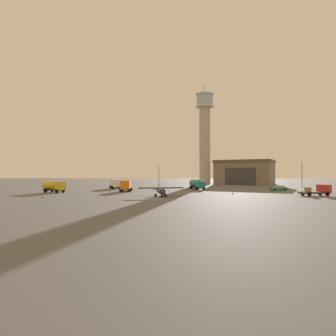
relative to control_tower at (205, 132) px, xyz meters
The scene contains 14 objects.
ground_plane 74.49m from the control_tower, 102.73° to the right, with size 400.00×400.00×0.00m, color #545456.
control_tower is the anchor object (origin of this frame).
hangar 24.13m from the control_tower, ahead, with size 27.94×25.17×10.18m.
airplane_black 70.82m from the control_tower, 102.74° to the right, with size 9.28×7.25×2.73m.
truck_fuel_tanker_teal 45.29m from the control_tower, 98.51° to the right, with size 4.47×7.42×2.88m.
truck_box_orange 59.81m from the control_tower, 116.42° to the right, with size 3.43×6.48×2.86m.
truck_box_white 52.55m from the control_tower, 129.35° to the right, with size 4.62×6.78×2.80m.
truck_fuel_tanker_yellow 72.34m from the control_tower, 127.16° to the right, with size 6.01×4.29×2.92m.
truck_flatbed_red 68.73m from the control_tower, 73.89° to the right, with size 6.65×4.03×2.34m.
car_green 52.70m from the control_tower, 70.66° to the right, with size 4.82×2.83×1.37m.
light_post_west 44.58m from the control_tower, 44.95° to the right, with size 0.44×0.44×8.41m.
light_post_east 30.87m from the control_tower, 138.34° to the right, with size 0.44×0.44×7.57m.
traffic_cone_near_left 81.89m from the control_tower, 118.59° to the right, with size 0.36×0.36×0.55m.
traffic_cone_near_right 61.25m from the control_tower, 88.61° to the right, with size 0.36×0.36×0.61m.
Camera 1 is at (4.53, -54.84, 4.79)m, focal length 30.60 mm.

